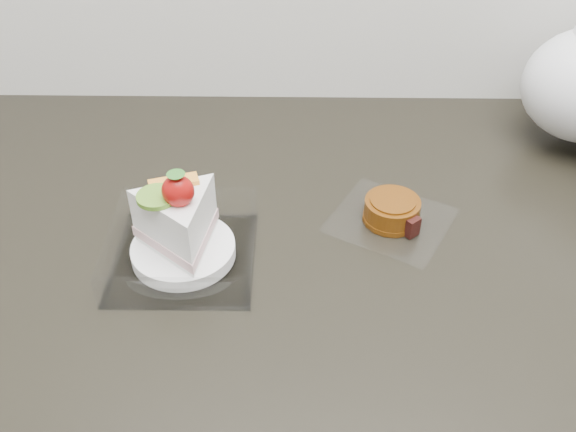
{
  "coord_description": "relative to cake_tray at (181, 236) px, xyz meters",
  "views": [
    {
      "loc": [
        -0.13,
        1.05,
        1.41
      ],
      "look_at": [
        -0.14,
        1.64,
        0.94
      ],
      "focal_mm": 40.0,
      "sensor_mm": 36.0,
      "label": 1
    }
  ],
  "objects": [
    {
      "name": "counter",
      "position": [
        0.26,
        0.08,
        -0.48
      ],
      "size": [
        2.04,
        0.64,
        0.9
      ],
      "color": "black",
      "rests_on": "ground"
    },
    {
      "name": "cake_tray",
      "position": [
        0.0,
        0.0,
        0.0
      ],
      "size": [
        0.17,
        0.17,
        0.13
      ],
      "rotation": [
        0.0,
        0.0,
        0.0
      ],
      "color": "white",
      "rests_on": "counter"
    },
    {
      "name": "mooncake_wrap",
      "position": [
        0.25,
        0.07,
        -0.02
      ],
      "size": [
        0.18,
        0.18,
        0.03
      ],
      "rotation": [
        0.0,
        0.0,
        -0.34
      ],
      "color": "white",
      "rests_on": "counter"
    }
  ]
}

